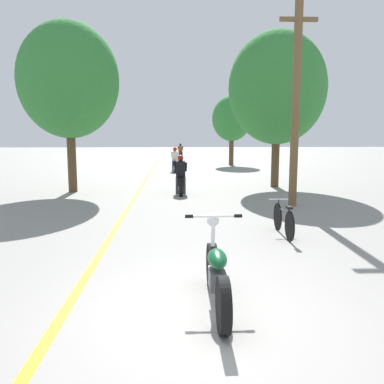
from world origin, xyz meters
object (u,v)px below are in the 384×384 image
Objects in this scene: motorcycle_foreground at (217,274)px; bicycle_parked at (283,220)px; roadside_tree_right_far at (232,119)px; roadside_tree_left at (68,80)px; motorcycle_rider_far at (180,153)px; motorcycle_rider_lead at (181,179)px; motorcycle_rider_mid at (175,162)px; utility_pole at (296,102)px; roadside_tree_right_near at (277,88)px.

motorcycle_foreground reaches higher than bicycle_parked.
roadside_tree_right_far is 0.76× the size of roadside_tree_left.
motorcycle_rider_far is at bearing 118.23° from roadside_tree_right_far.
motorcycle_rider_lead is at bearing 91.77° from motorcycle_foreground.
motorcycle_rider_mid is (-0.19, 8.63, 0.00)m from motorcycle_rider_lead.
motorcycle_foreground is 1.01× the size of motorcycle_rider_mid.
motorcycle_foreground is (-3.05, -7.11, -2.68)m from utility_pole.
utility_pole is 15.97m from roadside_tree_right_far.
bicycle_parked is at bearing 62.89° from motorcycle_foreground.
motorcycle_foreground is at bearing -89.98° from motorcycle_rider_far.
roadside_tree_left is at bearing -115.65° from motorcycle_rider_mid.
motorcycle_rider_far is (-3.60, 17.94, -3.46)m from roadside_tree_right_near.
utility_pole is 8.18m from roadside_tree_left.
roadside_tree_right_far is at bearing 85.33° from bicycle_parked.
roadside_tree_left is 5.43m from motorcycle_rider_lead.
roadside_tree_right_far is 2.96× the size of bicycle_parked.
motorcycle_foreground is at bearing -117.11° from bicycle_parked.
bicycle_parked is (-1.78, -7.96, -3.63)m from roadside_tree_right_near.
utility_pole is 3.01× the size of motorcycle_foreground.
motorcycle_rider_mid is (-3.90, -4.60, -2.64)m from roadside_tree_right_far.
bicycle_parked is (-1.60, -19.54, -2.83)m from roadside_tree_right_far.
roadside_tree_right_far reaches higher than bicycle_parked.
bicycle_parked is (2.11, -6.31, -0.19)m from motorcycle_rider_lead.
utility_pole is 0.97× the size of roadside_tree_left.
motorcycle_rider_mid is (-4.08, 6.97, -3.44)m from roadside_tree_right_near.
motorcycle_rider_mid is 0.91× the size of motorcycle_rider_far.
roadside_tree_right_near is at bearing -89.09° from roadside_tree_right_far.
motorcycle_rider_lead reaches higher than bicycle_parked.
utility_pole is 0.97× the size of roadside_tree_right_near.
roadside_tree_right_far is 2.19× the size of motorcycle_rider_far.
motorcycle_rider_lead is at bearing -88.76° from motorcycle_rider_mid.
roadside_tree_right_far is 6.58m from motorcycle_rider_mid.
motorcycle_rider_lead is 1.27× the size of bicycle_parked.
roadside_tree_right_far is (0.36, 15.97, 0.08)m from utility_pole.
utility_pole is at bearing 70.85° from bicycle_parked.
motorcycle_rider_mid is 15.11m from bicycle_parked.
roadside_tree_right_near is 3.90× the size of bicycle_parked.
roadside_tree_left is 3.06× the size of motorcycle_rider_lead.
motorcycle_rider_far is at bearing 101.35° from roadside_tree_right_near.
roadside_tree_right_far reaches higher than motorcycle_foreground.
motorcycle_foreground is 1.25× the size of bicycle_parked.
utility_pole is 12.18m from motorcycle_rider_mid.
roadside_tree_right_near is 2.89× the size of motorcycle_rider_far.
motorcycle_rider_far is (-0.01, 29.44, 0.10)m from motorcycle_foreground.
motorcycle_rider_lead is at bearing -105.67° from roadside_tree_right_far.
roadside_tree_right_near reaches higher than motorcycle_rider_mid.
motorcycle_rider_lead is 6.66m from bicycle_parked.
roadside_tree_left is 19.84m from motorcycle_rider_far.
roadside_tree_right_near is at bearing 77.39° from bicycle_parked.
roadside_tree_left is at bearing 155.90° from utility_pole.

